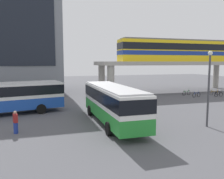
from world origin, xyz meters
TOP-DOWN VIEW (x-y plane):
  - ground_plane at (0.00, 10.00)m, footprint 120.00×120.00m
  - elevated_platform at (16.71, 18.41)m, footprint 26.38×6.95m
  - train at (17.84, 18.41)m, footprint 21.57×2.96m
  - bus_main at (0.31, 0.94)m, footprint 2.81×11.05m
  - bus_secondary at (-8.75, 7.27)m, footprint 11.33×4.71m
  - bicycle_orange at (21.12, 12.65)m, footprint 1.75×0.50m
  - bicycle_silver at (8.07, 14.13)m, footprint 1.77×0.37m
  - bicycle_black at (20.47, 11.00)m, footprint 1.78×0.30m
  - bicycle_green at (16.79, 13.91)m, footprint 1.75×0.51m
  - bicycle_blue at (16.97, 11.64)m, footprint 1.74×0.54m
  - pedestrian_at_kerb at (-7.34, 0.37)m, footprint 0.38×0.47m
  - lamp_post at (7.40, -2.31)m, footprint 0.36×0.36m

SIDE VIEW (x-z plane):
  - ground_plane at x=0.00m, z-range 0.00..0.00m
  - bicycle_orange at x=21.12m, z-range -0.16..0.88m
  - bicycle_silver at x=8.07m, z-range -0.16..0.88m
  - bicycle_black at x=20.47m, z-range -0.16..0.88m
  - bicycle_green at x=16.79m, z-range -0.16..0.88m
  - bicycle_blue at x=16.97m, z-range -0.16..0.88m
  - pedestrian_at_kerb at x=-7.34m, z-range -0.05..1.65m
  - bus_main at x=0.31m, z-range 0.38..3.60m
  - bus_secondary at x=-8.75m, z-range 0.38..3.60m
  - lamp_post at x=7.40m, z-range 0.56..6.69m
  - elevated_platform at x=16.71m, z-range 1.90..7.23m
  - train at x=17.84m, z-range 5.37..9.21m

